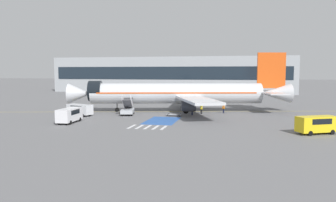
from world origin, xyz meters
The scene contains 19 objects.
ground_plane centered at (0.00, 0.00, 0.00)m, with size 600.00×600.00×0.00m, color slate.
apron_leadline_yellow centered at (-0.39, 0.90, 0.00)m, with size 0.20×77.90×0.01m, color gold.
apron_stand_patch_blue centered at (-0.39, -11.71, 0.00)m, with size 4.97×8.96×0.01m, color #2856A8.
apron_walkway_bar_0 centered at (-3.39, -18.30, 0.00)m, with size 0.44×3.60×0.01m, color silver.
apron_walkway_bar_1 centered at (-2.19, -18.30, 0.00)m, with size 0.44×3.60×0.01m, color silver.
apron_walkway_bar_2 centered at (-0.99, -18.30, 0.00)m, with size 0.44×3.60×0.01m, color silver.
apron_walkway_bar_3 centered at (0.21, -18.30, 0.00)m, with size 0.44×3.60×0.01m, color silver.
apron_walkway_bar_4 centered at (1.41, -18.30, 0.00)m, with size 0.44×3.60×0.01m, color silver.
airliner centered at (0.23, 1.05, 3.68)m, with size 44.14×32.84×11.81m.
boarding_stairs_forward centered at (-8.37, -5.74, 0.97)m, with size 3.27×5.54×3.85m.
fuel_tanker centered at (9.12, 24.85, 1.80)m, with size 9.54×3.77×3.55m.
service_van_0 centered at (21.65, -18.80, 1.36)m, with size 5.56×4.08×2.28m.
service_van_1 centered at (-16.33, -9.07, 1.25)m, with size 5.28×3.30×2.08m.
service_van_2 centered at (-14.04, -16.94, 1.35)m, with size 2.29×5.56×2.27m.
baggage_cart centered at (0.41, -5.71, 0.26)m, with size 2.68×1.64×0.87m.
ground_crew_0 centered at (4.94, -1.59, 1.05)m, with size 0.47×0.31×1.82m.
ground_crew_1 centered at (9.01, 0.09, 1.06)m, with size 0.49×0.42×1.82m.
ground_crew_2 centered at (3.50, -3.92, 0.99)m, with size 0.44×0.48×1.73m.
terminal_building centered at (-14.44, 62.80, 6.84)m, with size 93.51×12.10×13.68m.
Camera 1 is at (11.70, -63.33, 7.94)m, focal length 35.00 mm.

